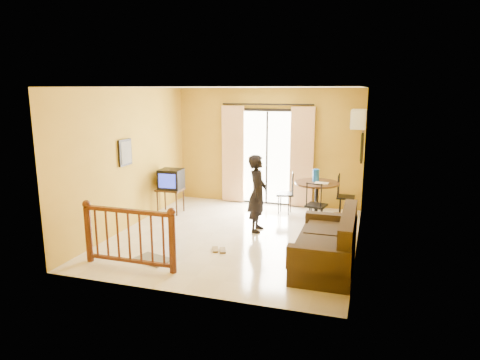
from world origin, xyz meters
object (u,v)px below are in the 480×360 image
(dining_table, at_px, (317,190))
(coffee_table, at_px, (336,226))
(standing_person, at_px, (257,193))
(sofa, at_px, (329,247))
(television, at_px, (171,179))

(dining_table, distance_m, coffee_table, 1.37)
(coffee_table, relative_size, standing_person, 0.53)
(sofa, relative_size, standing_person, 1.25)
(dining_table, height_order, coffee_table, dining_table)
(dining_table, bearing_deg, coffee_table, -66.05)
(coffee_table, xyz_separation_m, sofa, (0.01, -1.42, 0.10))
(dining_table, xyz_separation_m, coffee_table, (0.53, -1.20, -0.39))
(television, relative_size, coffee_table, 0.64)
(dining_table, bearing_deg, sofa, -78.30)
(coffee_table, xyz_separation_m, standing_person, (-1.54, -0.02, 0.52))
(sofa, bearing_deg, standing_person, 137.75)
(television, relative_size, sofa, 0.27)
(television, distance_m, coffee_table, 3.81)
(television, relative_size, dining_table, 0.54)
(dining_table, distance_m, sofa, 2.69)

